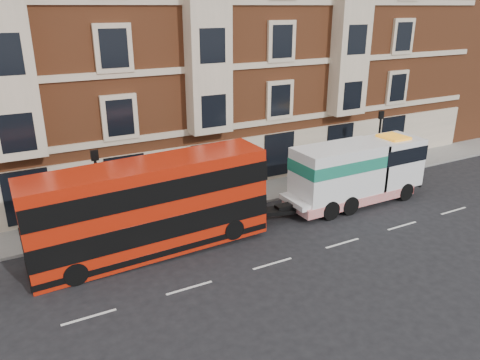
% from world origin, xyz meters
% --- Properties ---
extents(ground, '(120.00, 120.00, 0.00)m').
position_xyz_m(ground, '(0.00, 0.00, 0.00)').
color(ground, black).
rests_on(ground, ground).
extents(sidewalk, '(90.00, 3.00, 0.15)m').
position_xyz_m(sidewalk, '(0.00, 7.50, 0.07)').
color(sidewalk, slate).
rests_on(sidewalk, ground).
extents(victorian_terrace, '(45.00, 12.00, 20.40)m').
position_xyz_m(victorian_terrace, '(0.50, 15.00, 10.07)').
color(victorian_terrace, brown).
rests_on(victorian_terrace, ground).
extents(lamp_post_west, '(0.35, 0.15, 4.35)m').
position_xyz_m(lamp_post_west, '(-6.00, 6.20, 2.68)').
color(lamp_post_west, black).
rests_on(lamp_post_west, sidewalk).
extents(lamp_post_east, '(0.35, 0.15, 4.35)m').
position_xyz_m(lamp_post_east, '(12.00, 6.20, 2.68)').
color(lamp_post_east, black).
rests_on(lamp_post_east, sidewalk).
extents(double_decker_bus, '(10.82, 2.48, 4.38)m').
position_xyz_m(double_decker_bus, '(-4.32, 3.57, 2.32)').
color(double_decker_bus, red).
rests_on(double_decker_bus, ground).
extents(tow_truck, '(8.66, 2.56, 3.61)m').
position_xyz_m(tow_truck, '(7.74, 3.57, 1.91)').
color(tow_truck, white).
rests_on(tow_truck, ground).
extents(pedestrian, '(0.78, 0.69, 1.78)m').
position_xyz_m(pedestrian, '(-8.29, 6.15, 1.04)').
color(pedestrian, '#1A2334').
rests_on(pedestrian, sidewalk).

